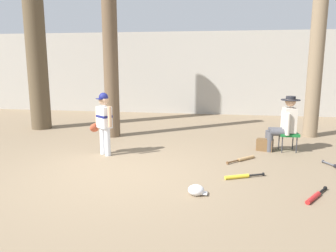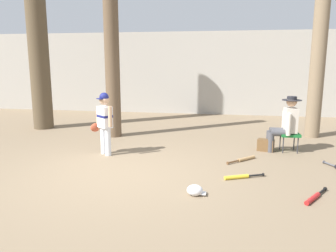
# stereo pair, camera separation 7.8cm
# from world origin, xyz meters

# --- Properties ---
(ground_plane) EXTENTS (60.00, 60.00, 0.00)m
(ground_plane) POSITION_xyz_m (0.00, 0.00, 0.00)
(ground_plane) COLOR #7F6B51
(concrete_back_wall) EXTENTS (18.00, 0.36, 2.99)m
(concrete_back_wall) POSITION_xyz_m (0.00, 7.18, 1.49)
(concrete_back_wall) COLOR #ADA89E
(concrete_back_wall) RESTS_ON ground
(tree_near_player) EXTENTS (0.60, 0.60, 4.91)m
(tree_near_player) POSITION_xyz_m (-1.07, 2.87, 2.15)
(tree_near_player) COLOR brown
(tree_near_player) RESTS_ON ground
(tree_behind_spectator) EXTENTS (0.49, 0.49, 4.74)m
(tree_behind_spectator) POSITION_xyz_m (4.02, 3.69, 2.14)
(tree_behind_spectator) COLOR #7F6B51
(tree_behind_spectator) RESTS_ON ground
(young_ballplayer) EXTENTS (0.59, 0.41, 1.31)m
(young_ballplayer) POSITION_xyz_m (-0.68, 1.15, 0.74)
(young_ballplayer) COLOR white
(young_ballplayer) RESTS_ON ground
(folding_stool) EXTENTS (0.42, 0.42, 0.41)m
(folding_stool) POSITION_xyz_m (3.16, 2.07, 0.36)
(folding_stool) COLOR #196B2D
(folding_stool) RESTS_ON ground
(seated_spectator) EXTENTS (0.67, 0.53, 1.20)m
(seated_spectator) POSITION_xyz_m (3.06, 2.06, 0.64)
(seated_spectator) COLOR #47474C
(seated_spectator) RESTS_ON ground
(handbag_beside_stool) EXTENTS (0.38, 0.28, 0.26)m
(handbag_beside_stool) POSITION_xyz_m (2.67, 2.01, 0.13)
(handbag_beside_stool) COLOR brown
(handbag_beside_stool) RESTS_ON ground
(tree_far_left) EXTENTS (0.80, 0.80, 6.82)m
(tree_far_left) POSITION_xyz_m (-3.47, 3.55, 3.01)
(tree_far_left) COLOR brown
(tree_far_left) RESTS_ON ground
(bat_red_barrel) EXTENTS (0.46, 0.64, 0.07)m
(bat_red_barrel) POSITION_xyz_m (3.06, -0.57, 0.03)
(bat_red_barrel) COLOR red
(bat_red_barrel) RESTS_ON ground
(bat_yellow_trainer) EXTENTS (0.68, 0.35, 0.07)m
(bat_yellow_trainer) POSITION_xyz_m (2.05, 0.13, 0.03)
(bat_yellow_trainer) COLOR yellow
(bat_yellow_trainer) RESTS_ON ground
(bat_wood_tan) EXTENTS (0.57, 0.57, 0.07)m
(bat_wood_tan) POSITION_xyz_m (2.18, 1.19, 0.03)
(bat_wood_tan) COLOR tan
(bat_wood_tan) RESTS_ON ground
(batting_helmet_white) EXTENTS (0.28, 0.22, 0.16)m
(batting_helmet_white) POSITION_xyz_m (1.38, -0.68, 0.07)
(batting_helmet_white) COLOR silver
(batting_helmet_white) RESTS_ON ground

